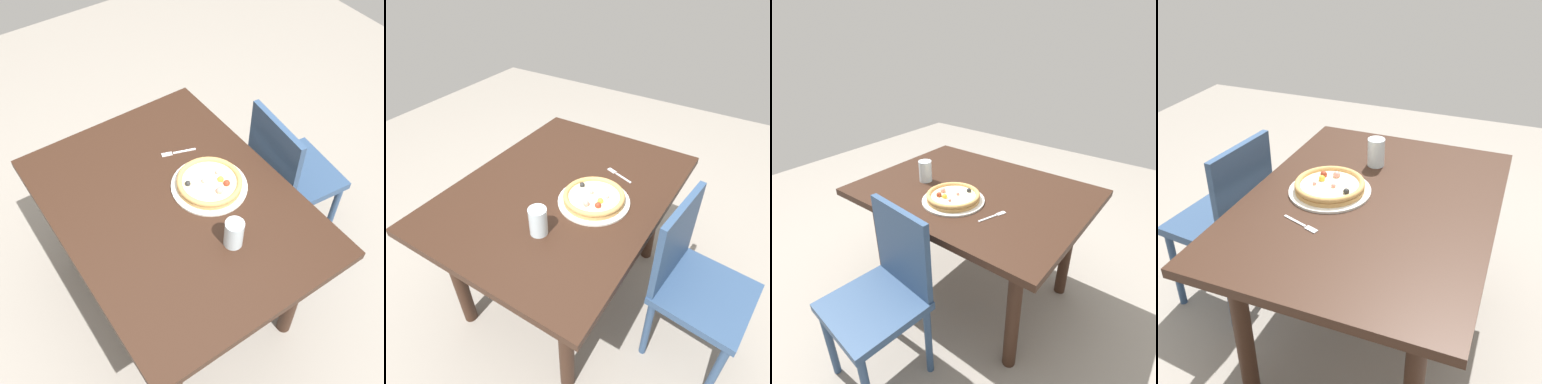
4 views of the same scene
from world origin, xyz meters
TOP-DOWN VIEW (x-y plane):
  - ground_plane at (0.00, 0.00)m, footprint 6.00×6.00m
  - dining_table at (0.00, 0.00)m, footprint 1.29×0.98m
  - chair_near at (0.01, -0.70)m, footprint 0.44×0.44m
  - plate at (-0.01, -0.18)m, footprint 0.34×0.34m
  - pizza at (-0.01, -0.18)m, footprint 0.29×0.29m
  - fork at (0.25, -0.17)m, footprint 0.07×0.16m
  - drinking_glass at (-0.31, -0.08)m, footprint 0.08×0.08m

SIDE VIEW (x-z plane):
  - ground_plane at x=0.00m, z-range 0.00..0.00m
  - chair_near at x=0.01m, z-range 0.05..0.95m
  - dining_table at x=0.00m, z-range 0.27..1.02m
  - fork at x=0.25m, z-range 0.75..0.75m
  - plate at x=-0.01m, z-range 0.75..0.76m
  - pizza at x=-0.01m, z-range 0.75..0.80m
  - drinking_glass at x=-0.31m, z-range 0.75..0.87m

